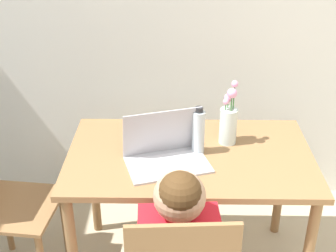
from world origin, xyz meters
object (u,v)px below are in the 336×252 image
at_px(flower_vase, 229,121).
at_px(water_bottle, 198,132).
at_px(laptop, 165,151).
at_px(person_seated, 178,242).

distance_m(flower_vase, water_bottle, 0.18).
bearing_deg(water_bottle, flower_vase, 33.43).
bearing_deg(flower_vase, water_bottle, -146.57).
bearing_deg(water_bottle, laptop, -151.96).
height_order(person_seated, water_bottle, person_seated).
xyz_separation_m(laptop, flower_vase, (0.31, 0.18, 0.06)).
relative_size(laptop, flower_vase, 1.29).
relative_size(person_seated, water_bottle, 4.20).
bearing_deg(flower_vase, laptop, -149.21).
bearing_deg(person_seated, water_bottle, -103.41).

